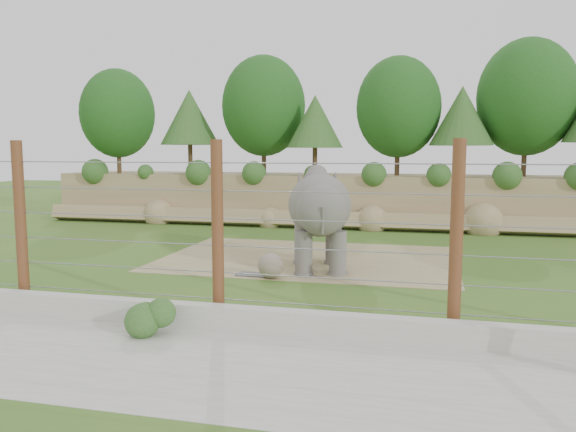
# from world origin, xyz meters

# --- Properties ---
(ground) EXTENTS (90.00, 90.00, 0.00)m
(ground) POSITION_xyz_m (0.00, 0.00, 0.00)
(ground) COLOR #386220
(ground) RESTS_ON ground
(back_embankment) EXTENTS (30.00, 5.52, 8.77)m
(back_embankment) POSITION_xyz_m (0.59, 12.68, 3.97)
(back_embankment) COLOR #8C7C50
(back_embankment) RESTS_ON ground
(dirt_patch) EXTENTS (10.00, 7.00, 0.02)m
(dirt_patch) POSITION_xyz_m (0.50, 3.00, 0.01)
(dirt_patch) COLOR #948957
(dirt_patch) RESTS_ON ground
(drain_grate) EXTENTS (1.00, 0.60, 0.03)m
(drain_grate) POSITION_xyz_m (-0.59, 0.00, 0.04)
(drain_grate) COLOR #262628
(drain_grate) RESTS_ON dirt_patch
(elephant) EXTENTS (2.56, 4.21, 3.18)m
(elephant) POSITION_xyz_m (1.18, 1.33, 1.59)
(elephant) COLOR #635D59
(elephant) RESTS_ON ground
(stone_ball) EXTENTS (0.76, 0.76, 0.76)m
(stone_ball) POSITION_xyz_m (0.04, -0.30, 0.40)
(stone_ball) COLOR #806F5F
(stone_ball) RESTS_ON dirt_patch
(retaining_wall) EXTENTS (26.00, 0.35, 0.50)m
(retaining_wall) POSITION_xyz_m (0.00, -5.00, 0.25)
(retaining_wall) COLOR #AAA89E
(retaining_wall) RESTS_ON ground
(walkway) EXTENTS (26.00, 4.00, 0.01)m
(walkway) POSITION_xyz_m (0.00, -7.00, 0.01)
(walkway) COLOR #AAA89E
(walkway) RESTS_ON ground
(barrier_fence) EXTENTS (20.26, 0.26, 4.00)m
(barrier_fence) POSITION_xyz_m (0.00, -4.50, 2.00)
(barrier_fence) COLOR brown
(barrier_fence) RESTS_ON ground
(walkway_shrub) EXTENTS (0.77, 0.77, 0.77)m
(walkway_shrub) POSITION_xyz_m (-1.00, -5.80, 0.39)
(walkway_shrub) COLOR #2A5620
(walkway_shrub) RESTS_ON walkway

